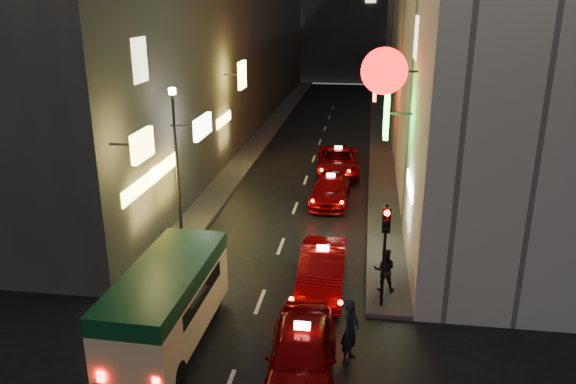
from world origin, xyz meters
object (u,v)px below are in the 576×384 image
at_px(pedestrian_crossing, 350,326).
at_px(lamp_post, 176,155).
at_px(traffic_light, 386,235).
at_px(minibus, 167,297).
at_px(taxi_near, 302,350).

distance_m(pedestrian_crossing, lamp_post, 10.63).
height_order(pedestrian_crossing, traffic_light, traffic_light).
relative_size(minibus, lamp_post, 0.92).
distance_m(taxi_near, lamp_post, 10.66).
height_order(pedestrian_crossing, lamp_post, lamp_post).
bearing_deg(taxi_near, traffic_light, 60.49).
bearing_deg(taxi_near, pedestrian_crossing, 40.27).
relative_size(minibus, traffic_light, 1.64).
distance_m(minibus, pedestrian_crossing, 5.25).
bearing_deg(lamp_post, traffic_light, -28.91).
xyz_separation_m(pedestrian_crossing, lamp_post, (-7.28, 7.27, 2.66)).
height_order(minibus, lamp_post, lamp_post).
relative_size(taxi_near, pedestrian_crossing, 2.69).
xyz_separation_m(taxi_near, pedestrian_crossing, (1.22, 1.03, 0.17)).
bearing_deg(pedestrian_crossing, minibus, 109.43).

